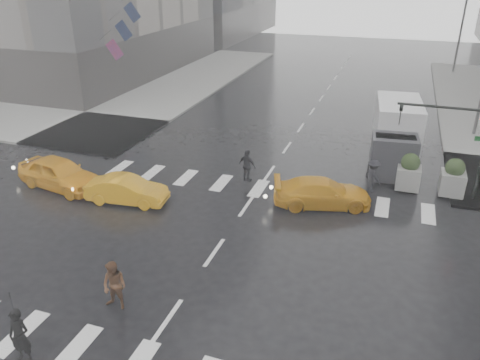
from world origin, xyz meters
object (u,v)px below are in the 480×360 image
at_px(box_truck, 396,133).
at_px(pedestrian_brown, 115,286).
at_px(taxi_mid, 127,190).
at_px(traffic_signal_pole, 463,135).
at_px(taxi_front, 59,173).

bearing_deg(box_truck, pedestrian_brown, -122.59).
bearing_deg(taxi_mid, traffic_signal_pole, -76.15).
height_order(taxi_front, taxi_mid, taxi_front).
bearing_deg(traffic_signal_pole, taxi_front, -164.58).
xyz_separation_m(taxi_front, box_truck, (15.60, 8.69, 1.00)).
distance_m(pedestrian_brown, box_truck, 17.57).
bearing_deg(taxi_front, taxi_mid, -84.08).
height_order(traffic_signal_pole, box_truck, traffic_signal_pole).
relative_size(taxi_mid, box_truck, 0.61).
distance_m(traffic_signal_pole, pedestrian_brown, 16.35).
xyz_separation_m(taxi_mid, box_truck, (11.60, 9.00, 1.14)).
height_order(pedestrian_brown, taxi_front, pedestrian_brown).
xyz_separation_m(traffic_signal_pole, taxi_mid, (-14.44, -5.39, -2.59)).
distance_m(taxi_front, box_truck, 17.89).
distance_m(taxi_mid, box_truck, 14.73).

